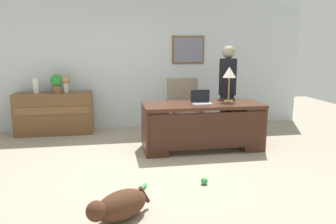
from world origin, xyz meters
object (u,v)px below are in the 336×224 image
object	(u,v)px
credenza	(55,113)
dog_toy_bone	(144,186)
desk_lamp	(229,74)
vase_empty	(36,86)
person_standing	(227,91)
dog_lying	(119,206)
dog_toy_ball	(204,181)
armchair	(184,110)
laptop	(201,100)
potted_plant	(57,83)
desk	(203,125)
vase_with_flowers	(66,82)

from	to	relation	value
credenza	dog_toy_bone	distance (m)	3.30
desk_lamp	vase_empty	world-z (taller)	desk_lamp
person_standing	dog_toy_bone	size ratio (longest dim) A/B	9.90
person_standing	dog_lying	size ratio (longest dim) A/B	2.58
dog_toy_ball	armchair	bearing A→B (deg)	83.29
dog_lying	laptop	distance (m)	2.68
armchair	vase_empty	distance (m)	2.91
potted_plant	vase_empty	bearing A→B (deg)	180.00
desk	credenza	world-z (taller)	credenza
person_standing	vase_empty	world-z (taller)	person_standing
potted_plant	dog_toy_bone	size ratio (longest dim) A/B	2.06
person_standing	dog_toy_ball	bearing A→B (deg)	-116.42
laptop	dog_toy_bone	bearing A→B (deg)	-127.76
vase_with_flowers	dog_toy_ball	world-z (taller)	vase_with_flowers
desk	potted_plant	bearing A→B (deg)	148.96
armchair	vase_empty	size ratio (longest dim) A/B	3.81
desk	desk_lamp	size ratio (longest dim) A/B	3.33
desk_lamp	dog_toy_ball	world-z (taller)	desk_lamp
dog_lying	person_standing	bearing A→B (deg)	52.59
credenza	vase_empty	distance (m)	0.64
dog_lying	credenza	bearing A→B (deg)	107.23
armchair	person_standing	distance (m)	0.92
desk_lamp	vase_empty	distance (m)	3.69
vase_with_flowers	dog_toy_bone	world-z (taller)	vase_with_flowers
desk	vase_with_flowers	bearing A→B (deg)	147.20
person_standing	vase_with_flowers	size ratio (longest dim) A/B	5.07
person_standing	dog_lying	world-z (taller)	person_standing
vase_with_flowers	dog_toy_ball	size ratio (longest dim) A/B	3.88
armchair	dog_toy_ball	bearing A→B (deg)	-96.71
desk	armchair	size ratio (longest dim) A/B	1.80
credenza	laptop	size ratio (longest dim) A/B	4.62
laptop	dog_toy_ball	distance (m)	1.69
laptop	vase_with_flowers	size ratio (longest dim) A/B	0.94
armchair	potted_plant	xyz separation A→B (m)	(-2.44, 0.51, 0.53)
dog_toy_ball	dog_lying	bearing A→B (deg)	-146.91
credenza	vase_empty	bearing A→B (deg)	179.76
armchair	person_standing	bearing A→B (deg)	-28.77
vase_empty	desk_lamp	bearing A→B (deg)	-22.17
person_standing	vase_empty	size ratio (longest dim) A/B	5.99
credenza	dog_toy_bone	xyz separation A→B (m)	(1.46, -2.94, -0.39)
vase_with_flowers	potted_plant	distance (m)	0.17
credenza	dog_toy_ball	bearing A→B (deg)	-52.94
desk_lamp	vase_empty	size ratio (longest dim) A/B	2.07
dog_lying	dog_toy_ball	xyz separation A→B (m)	(1.09, 0.71, -0.11)
credenza	armchair	size ratio (longest dim) A/B	1.34
laptop	vase_empty	world-z (taller)	vase_empty
armchair	dog_lying	size ratio (longest dim) A/B	1.64
armchair	dog_toy_ball	distance (m)	2.50
desk_lamp	potted_plant	xyz separation A→B (m)	(-3.02, 1.39, -0.23)
desk	potted_plant	distance (m)	3.01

